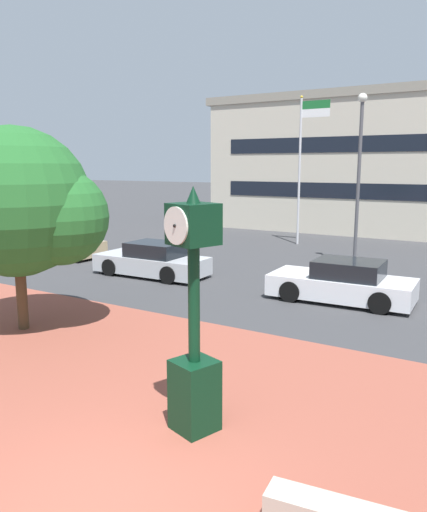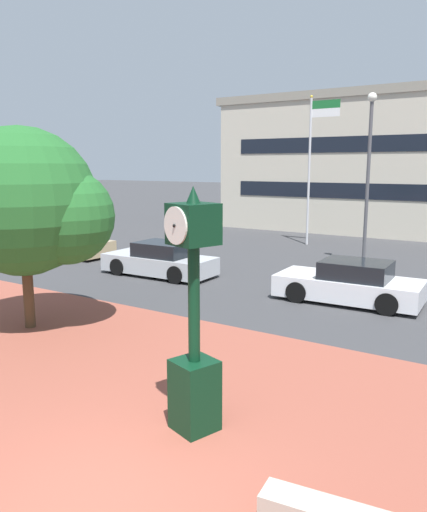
# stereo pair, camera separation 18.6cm
# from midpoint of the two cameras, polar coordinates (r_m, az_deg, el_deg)

# --- Properties ---
(ground_plane) EXTENTS (200.00, 200.00, 0.00)m
(ground_plane) POSITION_cam_midpoint_polar(r_m,az_deg,el_deg) (6.99, -11.96, -25.99)
(ground_plane) COLOR #38383A
(plaza_brick_paving) EXTENTS (44.00, 10.87, 0.01)m
(plaza_brick_paving) POSITION_cam_midpoint_polar(r_m,az_deg,el_deg) (7.88, -4.09, -21.15)
(plaza_brick_paving) COLOR brown
(plaza_brick_paving) RESTS_ON ground
(street_clock) EXTENTS (0.78, 0.81, 3.81)m
(street_clock) POSITION_cam_midpoint_polar(r_m,az_deg,el_deg) (7.76, -1.51, -8.43)
(street_clock) COLOR black
(street_clock) RESTS_ON ground
(plaza_tree) EXTENTS (3.95, 3.68, 5.06)m
(plaza_tree) POSITION_cam_midpoint_polar(r_m,az_deg,el_deg) (13.22, -19.51, 5.47)
(plaza_tree) COLOR #4C3823
(plaza_tree) RESTS_ON ground
(car_street_near) EXTENTS (4.35, 2.06, 1.28)m
(car_street_near) POSITION_cam_midpoint_polar(r_m,az_deg,el_deg) (15.83, 15.52, -3.04)
(car_street_near) COLOR silver
(car_street_near) RESTS_ON ground
(car_street_far) EXTENTS (4.36, 1.92, 1.28)m
(car_street_far) POSITION_cam_midpoint_polar(r_m,az_deg,el_deg) (19.04, -5.77, -0.51)
(car_street_far) COLOR #B7BABF
(car_street_far) RESTS_ON ground
(car_street_distant) EXTENTS (4.41, 1.98, 1.28)m
(car_street_distant) POSITION_cam_midpoint_polar(r_m,az_deg,el_deg) (24.08, -15.73, 1.42)
(car_street_distant) COLOR tan
(car_street_distant) RESTS_ON ground
(flagpole_primary) EXTENTS (1.56, 0.14, 7.55)m
(flagpole_primary) POSITION_cam_midpoint_polar(r_m,az_deg,el_deg) (26.58, 11.34, 10.74)
(flagpole_primary) COLOR silver
(flagpole_primary) RESTS_ON ground
(street_lamp_post) EXTENTS (0.36, 0.36, 6.87)m
(street_lamp_post) POSITION_cam_midpoint_polar(r_m,az_deg,el_deg) (21.15, 17.41, 10.00)
(street_lamp_post) COLOR #4C4C51
(street_lamp_post) RESTS_ON ground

